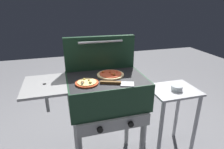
{
  "coord_description": "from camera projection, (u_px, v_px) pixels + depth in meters",
  "views": [
    {
      "loc": [
        -0.35,
        -1.38,
        1.48
      ],
      "look_at": [
        0.05,
        0.0,
        0.92
      ],
      "focal_mm": 30.11,
      "sensor_mm": 36.0,
      "label": 1
    }
  ],
  "objects": [
    {
      "name": "spatula",
      "position": [
        117.0,
        83.0,
        1.41
      ],
      "size": [
        0.26,
        0.15,
        0.02
      ],
      "color": "#B7BABF",
      "rests_on": "grill"
    },
    {
      "name": "prep_table",
      "position": [
        171.0,
        107.0,
        1.85
      ],
      "size": [
        0.44,
        0.36,
        0.71
      ],
      "color": "#B2B2B7",
      "rests_on": "ground_plane"
    },
    {
      "name": "pizza_cheese",
      "position": [
        87.0,
        83.0,
        1.41
      ],
      "size": [
        0.18,
        0.18,
        0.04
      ],
      "color": "#C64723",
      "rests_on": "grill"
    },
    {
      "name": "grill_lid_open",
      "position": [
        100.0,
        53.0,
        1.67
      ],
      "size": [
        0.63,
        0.09,
        0.3
      ],
      "color": "#193823",
      "rests_on": "grill"
    },
    {
      "name": "pizza_pepperoni",
      "position": [
        111.0,
        74.0,
        1.57
      ],
      "size": [
        0.22,
        0.22,
        0.03
      ],
      "color": "beige",
      "rests_on": "grill"
    },
    {
      "name": "grill",
      "position": [
        105.0,
        94.0,
        1.58
      ],
      "size": [
        0.96,
        0.53,
        0.9
      ],
      "color": "#193823",
      "rests_on": "ground_plane"
    },
    {
      "name": "topping_bowl_near",
      "position": [
        177.0,
        88.0,
        1.75
      ],
      "size": [
        0.1,
        0.1,
        0.04
      ],
      "color": "silver",
      "rests_on": "prep_table"
    }
  ]
}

